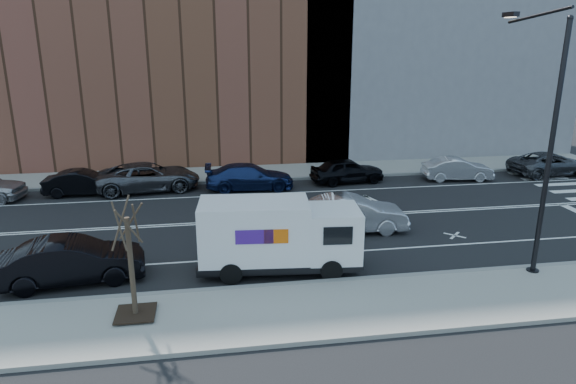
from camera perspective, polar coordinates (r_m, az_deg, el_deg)
name	(u,v)px	position (r m, az deg, el deg)	size (l,w,h in m)	color
ground	(307,218)	(24.86, 2.11, -2.89)	(120.00, 120.00, 0.00)	black
sidewalk_near	(359,306)	(17.02, 7.93, -12.47)	(44.00, 3.60, 0.15)	gray
sidewalk_far	(281,172)	(33.14, -0.80, 2.26)	(44.00, 3.60, 0.15)	gray
curb_near	(345,281)	(18.54, 6.32, -9.80)	(44.00, 0.25, 0.17)	gray
curb_far	(285,179)	(31.42, -0.33, 1.47)	(44.00, 0.25, 0.17)	gray
road_markings	(307,218)	(24.86, 2.11, -2.89)	(40.00, 8.60, 0.01)	white
streetlight	(543,136)	(20.06, 26.51, 5.63)	(0.44, 4.02, 9.34)	black
street_tree	(132,277)	(16.29, -16.93, -9.03)	(1.20, 1.20, 3.75)	black
fedex_van	(278,235)	(18.84, -1.13, -4.78)	(6.11, 2.54, 2.72)	black
far_parked_b	(84,183)	(30.51, -21.76, 0.97)	(1.46, 4.19, 1.38)	black
far_parked_c	(148,177)	(30.19, -15.25, 1.64)	(2.63, 5.71, 1.59)	#4C4E54
far_parked_d	(250,177)	(29.51, -4.30, 1.71)	(2.04, 5.03, 1.46)	navy
far_parked_e	(347,170)	(30.96, 6.58, 2.40)	(1.77, 4.39, 1.49)	black
far_parked_f	(457,169)	(33.02, 18.30, 2.44)	(1.45, 4.15, 1.37)	silver
far_parked_g	(549,164)	(36.57, 27.05, 2.82)	(2.38, 5.15, 1.43)	#44464B
driving_sedan	(352,214)	(23.10, 7.07, -2.43)	(1.72, 4.92, 1.62)	silver
near_parked_rear_a	(73,261)	(19.74, -22.83, -7.09)	(1.70, 4.88, 1.61)	black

